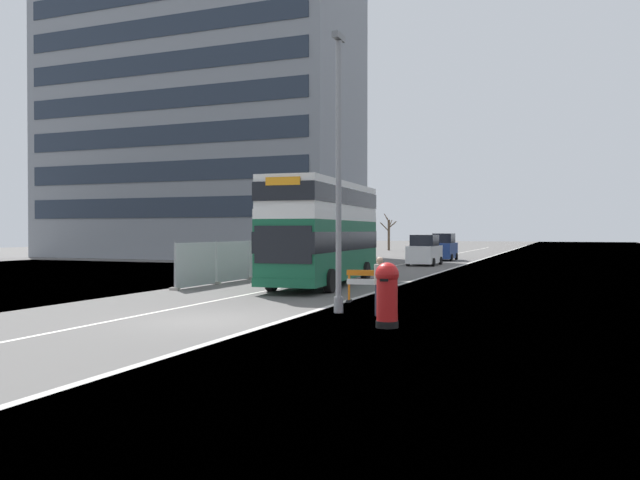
{
  "coord_description": "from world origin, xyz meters",
  "views": [
    {
      "loc": [
        9.84,
        -15.71,
        2.57
      ],
      "look_at": [
        0.53,
        7.59,
        2.2
      ],
      "focal_mm": 35.95,
      "sensor_mm": 36.0,
      "label": 1
    }
  ],
  "objects_px": {
    "lamppost_foreground": "(339,181)",
    "roadworks_barrier": "(369,282)",
    "double_decker_bus": "(324,231)",
    "car_receding_far": "(424,246)",
    "red_pillar_postbox": "(387,292)",
    "pedestrian_at_kerb": "(380,286)",
    "car_oncoming_near": "(425,251)",
    "car_receding_mid": "(444,248)"
  },
  "relations": [
    {
      "from": "car_receding_mid",
      "to": "pedestrian_at_kerb",
      "type": "distance_m",
      "value": 36.89
    },
    {
      "from": "car_oncoming_near",
      "to": "pedestrian_at_kerb",
      "type": "bearing_deg",
      "value": -80.18
    },
    {
      "from": "roadworks_barrier",
      "to": "pedestrian_at_kerb",
      "type": "distance_m",
      "value": 3.52
    },
    {
      "from": "double_decker_bus",
      "to": "car_receding_far",
      "type": "relative_size",
      "value": 2.77
    },
    {
      "from": "roadworks_barrier",
      "to": "car_receding_far",
      "type": "relative_size",
      "value": 0.43
    },
    {
      "from": "car_receding_mid",
      "to": "car_receding_far",
      "type": "relative_size",
      "value": 1.0
    },
    {
      "from": "lamppost_foreground",
      "to": "roadworks_barrier",
      "type": "bearing_deg",
      "value": 88.9
    },
    {
      "from": "double_decker_bus",
      "to": "red_pillar_postbox",
      "type": "xyz_separation_m",
      "value": [
        6.25,
        -11.31,
        -1.6
      ]
    },
    {
      "from": "pedestrian_at_kerb",
      "to": "red_pillar_postbox",
      "type": "bearing_deg",
      "value": -68.77
    },
    {
      "from": "roadworks_barrier",
      "to": "car_oncoming_near",
      "type": "bearing_deg",
      "value": 98.08
    },
    {
      "from": "double_decker_bus",
      "to": "car_receding_far",
      "type": "xyz_separation_m",
      "value": [
        -3.27,
        35.79,
        -1.57
      ]
    },
    {
      "from": "car_receding_far",
      "to": "pedestrian_at_kerb",
      "type": "xyz_separation_m",
      "value": [
        8.68,
        -44.93,
        -0.09
      ]
    },
    {
      "from": "car_receding_far",
      "to": "red_pillar_postbox",
      "type": "bearing_deg",
      "value": -78.57
    },
    {
      "from": "double_decker_bus",
      "to": "car_oncoming_near",
      "type": "xyz_separation_m",
      "value": [
        0.51,
        19.13,
        -1.5
      ]
    },
    {
      "from": "red_pillar_postbox",
      "to": "roadworks_barrier",
      "type": "bearing_deg",
      "value": 111.96
    },
    {
      "from": "red_pillar_postbox",
      "to": "roadworks_barrier",
      "type": "distance_m",
      "value": 5.85
    },
    {
      "from": "red_pillar_postbox",
      "to": "pedestrian_at_kerb",
      "type": "xyz_separation_m",
      "value": [
        -0.84,
        2.17,
        -0.06
      ]
    },
    {
      "from": "roadworks_barrier",
      "to": "car_receding_mid",
      "type": "height_order",
      "value": "car_receding_mid"
    },
    {
      "from": "car_receding_mid",
      "to": "red_pillar_postbox",
      "type": "bearing_deg",
      "value": -81.36
    },
    {
      "from": "pedestrian_at_kerb",
      "to": "car_oncoming_near",
      "type": "bearing_deg",
      "value": 99.82
    },
    {
      "from": "car_receding_far",
      "to": "pedestrian_at_kerb",
      "type": "bearing_deg",
      "value": -79.06
    },
    {
      "from": "car_oncoming_near",
      "to": "pedestrian_at_kerb",
      "type": "xyz_separation_m",
      "value": [
        4.89,
        -28.27,
        -0.15
      ]
    },
    {
      "from": "car_oncoming_near",
      "to": "car_receding_far",
      "type": "xyz_separation_m",
      "value": [
        -3.79,
        16.66,
        -0.07
      ]
    },
    {
      "from": "car_oncoming_near",
      "to": "pedestrian_at_kerb",
      "type": "height_order",
      "value": "car_oncoming_near"
    },
    {
      "from": "red_pillar_postbox",
      "to": "pedestrian_at_kerb",
      "type": "distance_m",
      "value": 2.33
    },
    {
      "from": "car_receding_mid",
      "to": "car_oncoming_near",
      "type": "bearing_deg",
      "value": -88.97
    },
    {
      "from": "lamppost_foreground",
      "to": "car_oncoming_near",
      "type": "xyz_separation_m",
      "value": [
        -3.49,
        28.06,
        -3.06
      ]
    },
    {
      "from": "double_decker_bus",
      "to": "car_receding_mid",
      "type": "relative_size",
      "value": 2.78
    },
    {
      "from": "double_decker_bus",
      "to": "pedestrian_at_kerb",
      "type": "distance_m",
      "value": 10.75
    },
    {
      "from": "red_pillar_postbox",
      "to": "car_oncoming_near",
      "type": "xyz_separation_m",
      "value": [
        -5.74,
        30.44,
        0.1
      ]
    },
    {
      "from": "lamppost_foreground",
      "to": "roadworks_barrier",
      "type": "height_order",
      "value": "lamppost_foreground"
    },
    {
      "from": "pedestrian_at_kerb",
      "to": "lamppost_foreground",
      "type": "bearing_deg",
      "value": 171.36
    },
    {
      "from": "roadworks_barrier",
      "to": "car_oncoming_near",
      "type": "distance_m",
      "value": 25.28
    },
    {
      "from": "double_decker_bus",
      "to": "pedestrian_at_kerb",
      "type": "height_order",
      "value": "double_decker_bus"
    },
    {
      "from": "roadworks_barrier",
      "to": "car_oncoming_near",
      "type": "relative_size",
      "value": 0.39
    },
    {
      "from": "roadworks_barrier",
      "to": "pedestrian_at_kerb",
      "type": "height_order",
      "value": "pedestrian_at_kerb"
    },
    {
      "from": "double_decker_bus",
      "to": "red_pillar_postbox",
      "type": "relative_size",
      "value": 6.2
    },
    {
      "from": "lamppost_foreground",
      "to": "car_receding_far",
      "type": "bearing_deg",
      "value": 99.25
    },
    {
      "from": "roadworks_barrier",
      "to": "car_oncoming_near",
      "type": "height_order",
      "value": "car_oncoming_near"
    },
    {
      "from": "car_oncoming_near",
      "to": "car_receding_mid",
      "type": "xyz_separation_m",
      "value": [
        -0.15,
        8.27,
        0.03
      ]
    },
    {
      "from": "car_receding_mid",
      "to": "car_receding_far",
      "type": "bearing_deg",
      "value": 113.47
    },
    {
      "from": "roadworks_barrier",
      "to": "pedestrian_at_kerb",
      "type": "relative_size",
      "value": 0.94
    }
  ]
}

